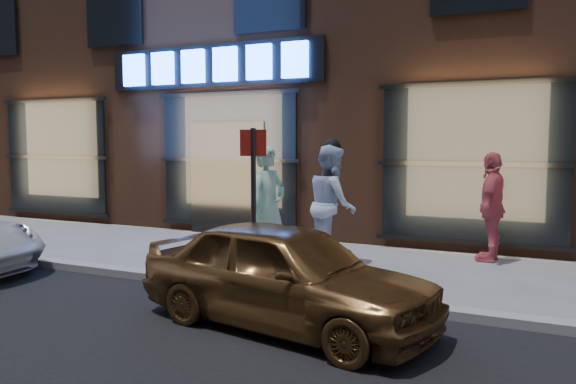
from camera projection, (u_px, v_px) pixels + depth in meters
name	position (u px, v px, depth m)	size (l,w,h in m)	color
ground	(95.00, 273.00, 8.54)	(90.00, 90.00, 0.00)	slate
curb	(95.00, 269.00, 8.53)	(60.00, 0.25, 0.12)	gray
storefront_building	(303.00, 25.00, 15.30)	(30.20, 8.28, 10.30)	#54301E
man_bowtie	(268.00, 206.00, 8.94)	(0.70, 0.46, 1.92)	#B3EBD3
man_cap	(332.00, 204.00, 9.15)	(0.94, 0.74, 1.94)	silver
passerby	(492.00, 207.00, 9.32)	(1.07, 0.44, 1.82)	#CF555F
gold_sedan	(286.00, 274.00, 6.01)	(1.36, 3.39, 1.16)	brown
sign_post	(253.00, 193.00, 7.39)	(0.33, 0.16, 2.17)	#262628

